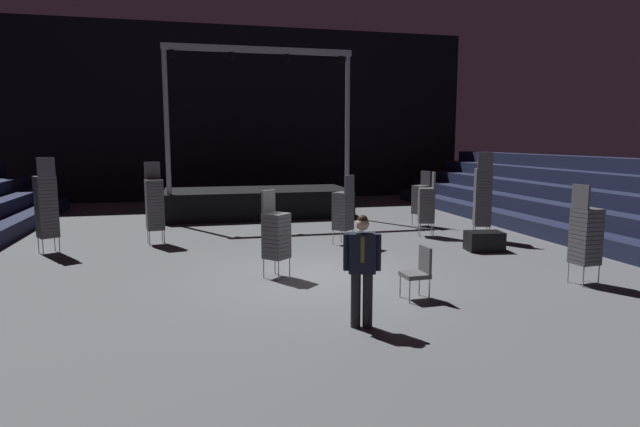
# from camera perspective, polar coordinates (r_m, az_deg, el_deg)

# --- Properties ---
(ground_plane) EXTENTS (22.00, 30.00, 0.10)m
(ground_plane) POSITION_cam_1_polar(r_m,az_deg,el_deg) (11.11, -0.87, -7.01)
(ground_plane) COLOR #515459
(arena_end_wall) EXTENTS (22.00, 0.30, 8.00)m
(arena_end_wall) POSITION_cam_1_polar(r_m,az_deg,el_deg) (25.61, -8.49, 10.51)
(arena_end_wall) COLOR black
(arena_end_wall) RESTS_ON ground_plane
(stage_riser) EXTENTS (6.69, 2.97, 5.90)m
(stage_riser) POSITION_cam_1_polar(r_m,az_deg,el_deg) (19.82, -6.71, 1.48)
(stage_riser) COLOR black
(stage_riser) RESTS_ON ground_plane
(man_with_tie) EXTENTS (0.57, 0.33, 1.72)m
(man_with_tie) POSITION_cam_1_polar(r_m,az_deg,el_deg) (7.97, 4.53, -5.47)
(man_with_tie) COLOR black
(man_with_tie) RESTS_ON ground_plane
(chair_stack_front_left) EXTENTS (0.57, 0.57, 1.79)m
(chair_stack_front_left) POSITION_cam_1_polar(r_m,az_deg,el_deg) (17.66, 10.80, 1.58)
(chair_stack_front_left) COLOR #B2B5BA
(chair_stack_front_left) RESTS_ON ground_plane
(chair_stack_front_right) EXTENTS (0.57, 0.57, 2.48)m
(chair_stack_front_right) POSITION_cam_1_polar(r_m,az_deg,el_deg) (15.56, 17.05, 1.77)
(chair_stack_front_right) COLOR #B2B5BA
(chair_stack_front_right) RESTS_ON ground_plane
(chair_stack_mid_left) EXTENTS (0.52, 0.52, 2.22)m
(chair_stack_mid_left) POSITION_cam_1_polar(r_m,az_deg,el_deg) (14.91, -17.32, 1.01)
(chair_stack_mid_left) COLOR #B2B5BA
(chair_stack_mid_left) RESTS_ON ground_plane
(chair_stack_mid_right) EXTENTS (0.62, 0.62, 1.88)m
(chair_stack_mid_right) POSITION_cam_1_polar(r_m,az_deg,el_deg) (14.27, 2.52, 0.39)
(chair_stack_mid_right) COLOR #B2B5BA
(chair_stack_mid_right) RESTS_ON ground_plane
(chair_stack_mid_centre) EXTENTS (0.62, 0.62, 1.79)m
(chair_stack_mid_centre) POSITION_cam_1_polar(r_m,az_deg,el_deg) (10.88, -4.75, -2.23)
(chair_stack_mid_centre) COLOR #B2B5BA
(chair_stack_mid_centre) RESTS_ON ground_plane
(chair_stack_rear_left) EXTENTS (0.48, 0.48, 1.96)m
(chair_stack_rear_left) POSITION_cam_1_polar(r_m,az_deg,el_deg) (11.54, 26.61, -2.04)
(chair_stack_rear_left) COLOR #B2B5BA
(chair_stack_rear_left) RESTS_ON ground_plane
(chair_stack_rear_right) EXTENTS (0.60, 0.60, 2.39)m
(chair_stack_rear_right) POSITION_cam_1_polar(r_m,az_deg,el_deg) (14.75, -27.30, 0.74)
(chair_stack_rear_right) COLOR #B2B5BA
(chair_stack_rear_right) RESTS_ON ground_plane
(chair_stack_rear_centre) EXTENTS (0.55, 0.55, 1.88)m
(chair_stack_rear_centre) POSITION_cam_1_polar(r_m,az_deg,el_deg) (15.79, 11.37, 0.97)
(chair_stack_rear_centre) COLOR #B2B5BA
(chair_stack_rear_centre) RESTS_ON ground_plane
(equipment_road_case) EXTENTS (0.97, 0.72, 0.49)m
(equipment_road_case) POSITION_cam_1_polar(r_m,az_deg,el_deg) (14.20, 17.21, -2.85)
(equipment_road_case) COLOR black
(equipment_road_case) RESTS_ON ground_plane
(loose_chair_near_man) EXTENTS (0.46, 0.46, 0.95)m
(loose_chair_near_man) POSITION_cam_1_polar(r_m,az_deg,el_deg) (9.61, 10.54, -5.94)
(loose_chair_near_man) COLOR #B2B5BA
(loose_chair_near_man) RESTS_ON ground_plane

